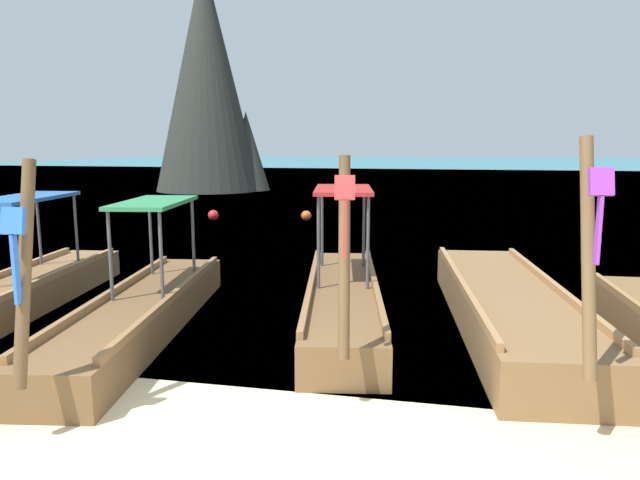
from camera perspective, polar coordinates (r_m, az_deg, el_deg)
The scene contains 9 objects.
ground at distance 5.50m, azimuth -8.03°, elevation -20.15°, with size 120.00×120.00×0.00m, color beige.
sea_water at distance 66.02m, azimuth 10.64°, elevation 6.79°, with size 120.00×120.00×0.00m, color #147A89.
longtail_boat_orange_ribbon at distance 10.41m, azimuth -28.28°, elevation -5.03°, with size 1.93×7.21×2.67m.
longtail_boat_blue_ribbon at distance 8.91m, azimuth -16.80°, elevation -6.52°, with size 1.95×6.11×2.56m.
longtail_boat_red_ribbon at distance 9.18m, azimuth 2.21°, elevation -5.60°, with size 2.01×5.98×2.58m.
longtail_boat_violet_ribbon at distance 9.15m, azimuth 17.54°, elevation -6.20°, with size 2.07×6.61×2.77m.
karst_rock at distance 35.29m, azimuth -10.67°, elevation 14.87°, with size 6.44×6.01×12.91m.
mooring_buoy_near at distance 21.21m, azimuth -10.25°, elevation 2.36°, with size 0.38×0.38×0.38m.
mooring_buoy_far at distance 20.79m, azimuth -1.34°, elevation 2.35°, with size 0.36×0.36×0.36m.
Camera 1 is at (1.70, -4.49, 2.70)m, focal length 33.18 mm.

